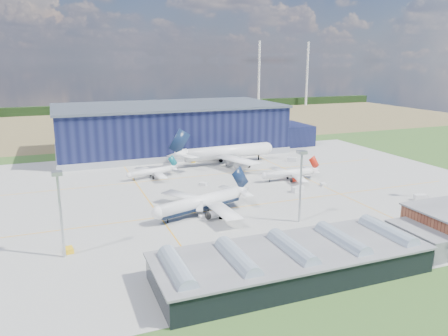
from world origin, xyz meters
TOP-DOWN VIEW (x-y plane):
  - ground at (0.00, 0.00)m, footprint 600.00×600.00m
  - apron at (0.00, 10.00)m, footprint 220.00×160.00m
  - farmland at (0.00, 220.00)m, footprint 600.00×220.00m
  - treeline at (0.00, 300.00)m, footprint 600.00×8.00m
  - hangar at (2.81, 94.80)m, footprint 145.00×62.00m
  - glass_concourse at (-6.45, -60.00)m, footprint 78.00×23.00m
  - light_mast_west at (-60.00, -30.00)m, footprint 2.60×2.60m
  - light_mast_center at (10.00, -30.00)m, footprint 2.60×2.60m
  - airliner_navy at (-16.99, -12.00)m, footprint 51.12×50.56m
  - airliner_red at (31.42, 14.73)m, footprint 29.22×28.60m
  - airliner_widebody at (18.69, 52.85)m, footprint 59.92×58.77m
  - airliner_regional at (-22.32, 40.00)m, footprint 31.76×31.39m
  - gse_tug_a at (-58.77, -27.45)m, footprint 2.35×3.43m
  - gse_tug_b at (-7.49, 4.28)m, footprint 1.96×2.82m
  - gse_van_a at (26.29, -1.61)m, footprint 5.60×3.68m
  - gse_cart_a at (40.37, 1.76)m, footprint 2.40×3.12m
  - gse_van_b at (50.51, 44.88)m, footprint 5.32×4.85m
  - gse_tug_c at (3.76, 62.00)m, footprint 2.36×3.35m
  - gse_cart_b at (-5.10, 19.98)m, footprint 3.67×3.65m
  - gse_van_c at (62.68, -27.00)m, footprint 4.98×3.39m
  - airstair at (-17.36, -12.75)m, footprint 3.85×5.73m
  - car_b at (-10.89, -19.18)m, footprint 4.04×2.83m

SIDE VIEW (x-z plane):
  - ground at x=0.00m, z-range 0.00..0.00m
  - farmland at x=0.00m, z-range -0.01..0.01m
  - apron at x=0.00m, z-range -0.01..0.07m
  - gse_tug_b at x=-7.49m, z-range 0.00..1.18m
  - gse_cart_a at x=40.37m, z-range 0.00..1.21m
  - car_b at x=-10.89m, z-range 0.00..1.26m
  - gse_tug_a at x=-58.77m, z-range 0.00..1.33m
  - gse_cart_b at x=-5.10m, z-range 0.00..1.35m
  - gse_tug_c at x=3.76m, z-range 0.00..1.36m
  - gse_van_c at x=62.68m, z-range 0.00..2.18m
  - gse_van_a at x=26.29m, z-range 0.00..2.25m
  - gse_van_b at x=50.51m, z-range 0.00..2.28m
  - airstair at x=-17.36m, z-range 0.00..3.41m
  - glass_concourse at x=-6.45m, z-range -0.61..7.99m
  - treeline at x=0.00m, z-range 0.00..8.00m
  - airliner_regional at x=-22.32m, z-range 0.00..8.36m
  - airliner_red at x=31.42m, z-range 0.00..9.40m
  - airliner_navy at x=-16.99m, z-range 0.00..13.23m
  - airliner_widebody at x=18.69m, z-range 0.00..18.42m
  - hangar at x=2.81m, z-range -1.43..24.67m
  - light_mast_west at x=-60.00m, z-range 3.93..26.93m
  - light_mast_center at x=10.00m, z-range 3.93..26.93m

